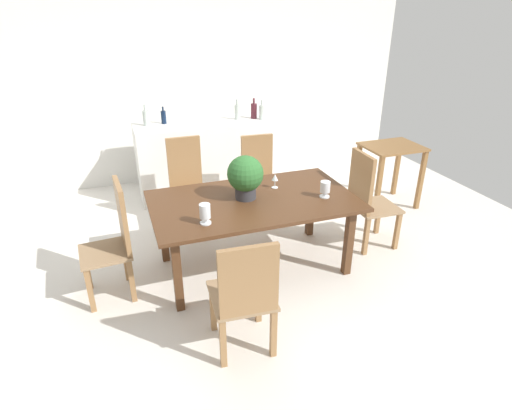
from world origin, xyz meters
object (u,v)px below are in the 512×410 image
dining_table (253,207)px  chair_head_end (115,237)px  wine_glass (275,178)px  chair_far_left (187,181)px  chair_far_right (259,174)px  side_table (391,160)px  wine_bottle_green (146,118)px  wine_bottle_amber (237,112)px  flower_centerpiece (245,176)px  chair_near_left (245,294)px  crystal_vase_left (325,188)px  wine_bottle_tall (164,117)px  wine_bottle_dark (262,112)px  crystal_vase_center_near (205,212)px  kitchen_counter (206,158)px  wine_bottle_clear (254,111)px  chair_foot_end (367,197)px

dining_table → chair_head_end: size_ratio=1.79×
chair_head_end → wine_glass: 1.56m
dining_table → chair_far_left: (-0.42, 1.06, -0.10)m
chair_far_right → side_table: (1.65, -0.25, 0.07)m
wine_glass → wine_bottle_green: wine_bottle_green is taller
chair_far_right → wine_bottle_amber: wine_bottle_amber is taller
flower_centerpiece → wine_glass: size_ratio=2.89×
chair_near_left → crystal_vase_left: (1.07, 0.88, 0.29)m
wine_bottle_tall → side_table: bearing=-26.3°
chair_far_right → crystal_vase_left: chair_far_right is taller
chair_head_end → wine_bottle_dark: 2.77m
chair_near_left → side_table: (2.51, 1.85, 0.07)m
wine_bottle_green → chair_far_left: bearing=-73.2°
crystal_vase_center_near → wine_bottle_dark: size_ratio=0.69×
wine_bottle_dark → wine_bottle_tall: 1.27m
wine_bottle_green → chair_far_right: bearing=-40.8°
crystal_vase_left → chair_near_left: bearing=-140.5°
chair_head_end → side_table: 3.42m
crystal_vase_left → flower_centerpiece: bearing=162.4°
chair_far_right → wine_bottle_tall: (-0.92, 1.02, 0.52)m
chair_far_right → wine_bottle_tall: 1.47m
kitchen_counter → flower_centerpiece: bearing=-91.9°
chair_far_left → wine_bottle_amber: 1.36m
flower_centerpiece → wine_bottle_dark: size_ratio=1.62×
chair_far_left → kitchen_counter: (0.42, 0.91, -0.07)m
chair_near_left → wine_bottle_clear: size_ratio=3.66×
chair_foot_end → wine_bottle_dark: wine_bottle_dark is taller
crystal_vase_left → chair_far_right: bearing=99.9°
wine_bottle_green → crystal_vase_center_near: bearing=-85.4°
kitchen_counter → wine_bottle_dark: 0.96m
crystal_vase_center_near → wine_bottle_clear: (1.20, 2.26, 0.25)m
wine_bottle_amber → chair_far_left: bearing=-134.1°
wine_bottle_amber → wine_bottle_green: 1.17m
chair_far_right → side_table: 1.67m
chair_foot_end → wine_bottle_clear: bearing=17.9°
chair_far_right → wine_glass: size_ratio=7.02×
kitchen_counter → wine_bottle_dark: bearing=-8.6°
crystal_vase_left → wine_bottle_dark: 2.04m
wine_glass → side_table: 1.91m
chair_far_left → crystal_vase_left: bearing=-48.7°
wine_bottle_dark → flower_centerpiece: bearing=-114.4°
chair_near_left → wine_bottle_clear: bearing=-106.5°
chair_far_left → kitchen_counter: 1.00m
chair_head_end → wine_bottle_amber: size_ratio=4.03×
chair_head_end → chair_near_left: bearing=33.1°
dining_table → crystal_vase_center_near: bearing=-148.9°
flower_centerpiece → side_table: bearing=19.1°
chair_far_left → wine_bottle_green: wine_bottle_green is taller
crystal_vase_center_near → wine_bottle_clear: bearing=61.9°
wine_bottle_clear → side_table: 1.87m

